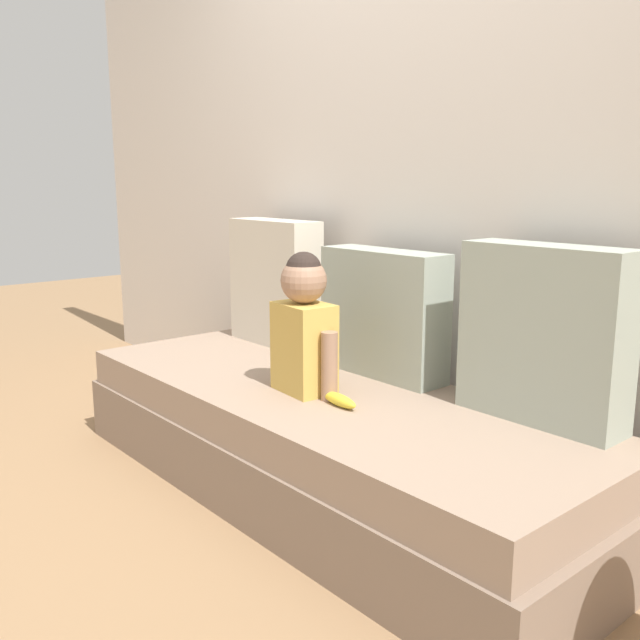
{
  "coord_description": "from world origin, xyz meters",
  "views": [
    {
      "loc": [
        1.79,
        -1.54,
        1.12
      ],
      "look_at": [
        -0.01,
        0.0,
        0.64
      ],
      "focal_mm": 38.79,
      "sensor_mm": 36.0,
      "label": 1
    }
  ],
  "objects_px": {
    "couch": "(322,441)",
    "banana": "(339,400)",
    "throw_pillow_left": "(275,282)",
    "throw_pillow_center": "(383,313)",
    "throw_pillow_right": "(543,334)",
    "toddler": "(304,324)"
  },
  "relations": [
    {
      "from": "throw_pillow_left",
      "to": "throw_pillow_right",
      "type": "xyz_separation_m",
      "value": [
        1.36,
        0.0,
        -0.01
      ]
    },
    {
      "from": "toddler",
      "to": "banana",
      "type": "relative_size",
      "value": 2.91
    },
    {
      "from": "throw_pillow_center",
      "to": "toddler",
      "type": "bearing_deg",
      "value": -93.95
    },
    {
      "from": "couch",
      "to": "toddler",
      "type": "relative_size",
      "value": 4.44
    },
    {
      "from": "toddler",
      "to": "banana",
      "type": "bearing_deg",
      "value": -4.26
    },
    {
      "from": "throw_pillow_left",
      "to": "banana",
      "type": "relative_size",
      "value": 3.29
    },
    {
      "from": "couch",
      "to": "throw_pillow_left",
      "type": "height_order",
      "value": "throw_pillow_left"
    },
    {
      "from": "throw_pillow_left",
      "to": "throw_pillow_center",
      "type": "distance_m",
      "value": 0.68
    },
    {
      "from": "throw_pillow_center",
      "to": "banana",
      "type": "distance_m",
      "value": 0.47
    },
    {
      "from": "couch",
      "to": "throw_pillow_left",
      "type": "relative_size",
      "value": 3.92
    },
    {
      "from": "throw_pillow_right",
      "to": "toddler",
      "type": "distance_m",
      "value": 0.79
    },
    {
      "from": "couch",
      "to": "banana",
      "type": "bearing_deg",
      "value": -23.84
    },
    {
      "from": "throw_pillow_center",
      "to": "toddler",
      "type": "xyz_separation_m",
      "value": [
        -0.03,
        -0.37,
        0.0
      ]
    },
    {
      "from": "throw_pillow_left",
      "to": "banana",
      "type": "height_order",
      "value": "throw_pillow_left"
    },
    {
      "from": "throw_pillow_left",
      "to": "throw_pillow_center",
      "type": "bearing_deg",
      "value": 0.0
    },
    {
      "from": "throw_pillow_center",
      "to": "throw_pillow_right",
      "type": "xyz_separation_m",
      "value": [
        0.68,
        0.0,
        0.03
      ]
    },
    {
      "from": "couch",
      "to": "throw_pillow_right",
      "type": "height_order",
      "value": "throw_pillow_right"
    },
    {
      "from": "throw_pillow_right",
      "to": "throw_pillow_center",
      "type": "bearing_deg",
      "value": 180.0
    },
    {
      "from": "throw_pillow_left",
      "to": "toddler",
      "type": "xyz_separation_m",
      "value": [
        0.65,
        -0.37,
        -0.04
      ]
    },
    {
      "from": "throw_pillow_left",
      "to": "throw_pillow_right",
      "type": "distance_m",
      "value": 1.36
    },
    {
      "from": "throw_pillow_center",
      "to": "throw_pillow_right",
      "type": "distance_m",
      "value": 0.68
    },
    {
      "from": "throw_pillow_right",
      "to": "toddler",
      "type": "bearing_deg",
      "value": -152.57
    }
  ]
}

